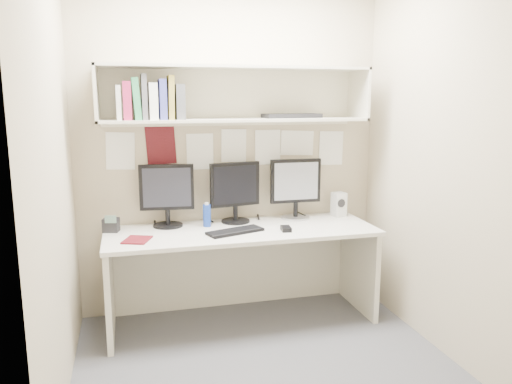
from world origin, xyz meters
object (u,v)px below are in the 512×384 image
object	(u,v)px
monitor_left	(167,193)
desk	(242,275)
monitor_right	(296,186)
keyboard	(235,231)
desk_phone	(111,225)
monitor_center	(235,190)
speaker	(339,204)
maroon_notebook	(137,240)

from	to	relation	value
monitor_left	desk	bearing A→B (deg)	-16.18
monitor_right	keyboard	xyz separation A→B (m)	(-0.57, -0.32, -0.25)
monitor_right	desk_phone	bearing A→B (deg)	-176.76
desk	desk_phone	distance (m)	1.04
monitor_center	keyboard	distance (m)	0.41
speaker	keyboard	bearing A→B (deg)	-171.78
monitor_right	keyboard	bearing A→B (deg)	-149.95
monitor_center	keyboard	size ratio (longest dim) A/B	1.13
desk	monitor_right	world-z (taller)	monitor_right
maroon_notebook	keyboard	bearing A→B (deg)	23.36
desk	monitor_right	xyz separation A→B (m)	(0.50, 0.22, 0.63)
desk	keyboard	distance (m)	0.39
speaker	monitor_right	bearing A→B (deg)	167.28
monitor_center	desk_phone	bearing A→B (deg)	173.21
monitor_right	keyboard	size ratio (longest dim) A/B	1.16
monitor_center	monitor_left	bearing A→B (deg)	169.55
maroon_notebook	desk	bearing A→B (deg)	30.45
desk	speaker	xyz separation A→B (m)	(0.87, 0.20, 0.46)
desk	maroon_notebook	world-z (taller)	maroon_notebook
desk	maroon_notebook	bearing A→B (deg)	-170.48
desk	monitor_center	bearing A→B (deg)	89.94
monitor_center	monitor_right	distance (m)	0.50
monitor_right	speaker	bearing A→B (deg)	-2.64
monitor_center	speaker	bearing A→B (deg)	-11.94
desk	speaker	world-z (taller)	speaker
desk	monitor_left	size ratio (longest dim) A/B	4.22
monitor_center	desk_phone	xyz separation A→B (m)	(-0.94, -0.06, -0.20)
monitor_right	speaker	xyz separation A→B (m)	(0.37, -0.02, -0.16)
monitor_left	keyboard	size ratio (longest dim) A/B	1.14
desk	desk_phone	world-z (taller)	desk_phone
monitor_left	monitor_center	bearing A→B (deg)	6.46
desk	maroon_notebook	distance (m)	0.86
keyboard	monitor_center	bearing A→B (deg)	58.77
monitor_center	maroon_notebook	bearing A→B (deg)	-166.03
monitor_left	speaker	size ratio (longest dim) A/B	2.40
desk	monitor_left	xyz separation A→B (m)	(-0.53, 0.22, 0.62)
speaker	desk_phone	world-z (taller)	speaker
monitor_left	monitor_right	world-z (taller)	monitor_right
monitor_left	desk_phone	xyz separation A→B (m)	(-0.41, -0.06, -0.21)
monitor_center	speaker	xyz separation A→B (m)	(0.87, -0.02, -0.16)
monitor_left	maroon_notebook	bearing A→B (deg)	-118.08
monitor_center	speaker	world-z (taller)	monitor_center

